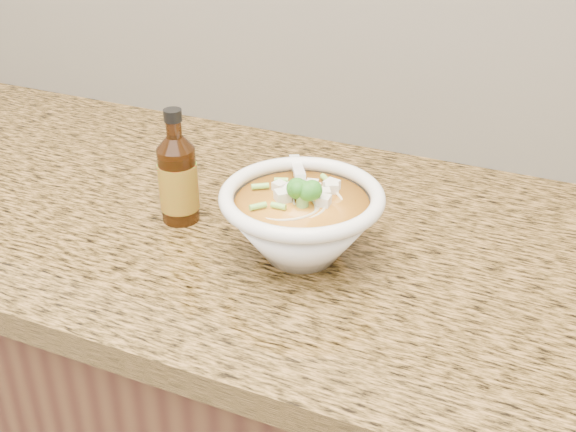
% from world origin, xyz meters
% --- Properties ---
extents(counter_slab, '(4.00, 0.68, 0.04)m').
position_xyz_m(counter_slab, '(0.00, 1.68, 0.88)').
color(counter_slab, olive).
rests_on(counter_slab, cabinet).
extents(soup_bowl, '(0.22, 0.24, 0.12)m').
position_xyz_m(soup_bowl, '(0.11, 1.60, 0.95)').
color(soup_bowl, white).
rests_on(soup_bowl, counter_slab).
extents(hot_sauce_bottle, '(0.07, 0.07, 0.17)m').
position_xyz_m(hot_sauce_bottle, '(-0.10, 1.62, 0.97)').
color(hot_sauce_bottle, '#3C1D08').
rests_on(hot_sauce_bottle, counter_slab).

